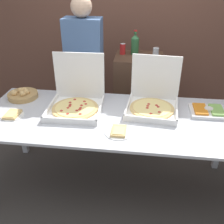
# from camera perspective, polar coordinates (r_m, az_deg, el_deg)

# --- Properties ---
(ground_plane) EXTENTS (16.00, 16.00, 0.00)m
(ground_plane) POSITION_cam_1_polar(r_m,az_deg,el_deg) (2.91, -0.00, -15.57)
(ground_plane) COLOR #423D38
(brick_wall_behind) EXTENTS (10.00, 0.06, 2.80)m
(brick_wall_behind) POSITION_cam_1_polar(r_m,az_deg,el_deg) (3.80, 3.42, 19.54)
(brick_wall_behind) COLOR brown
(brick_wall_behind) RESTS_ON ground_plane
(buffet_table) EXTENTS (2.39, 0.97, 0.85)m
(buffet_table) POSITION_cam_1_polar(r_m,az_deg,el_deg) (2.43, -0.00, -2.76)
(buffet_table) COLOR silver
(buffet_table) RESTS_ON ground_plane
(pizza_box_far_right) EXTENTS (0.51, 0.52, 0.47)m
(pizza_box_far_right) POSITION_cam_1_polar(r_m,az_deg,el_deg) (2.52, 8.88, 2.50)
(pizza_box_far_right) COLOR white
(pizza_box_far_right) RESTS_ON buffet_table
(pizza_box_far_left) EXTENTS (0.50, 0.52, 0.49)m
(pizza_box_far_left) POSITION_cam_1_polar(r_m,az_deg,el_deg) (2.51, -7.78, 2.62)
(pizza_box_far_left) COLOR white
(pizza_box_far_left) RESTS_ON buffet_table
(paper_plate_front_left) EXTENTS (0.23, 0.23, 0.03)m
(paper_plate_front_left) POSITION_cam_1_polar(r_m,az_deg,el_deg) (2.16, 1.49, -4.24)
(paper_plate_front_left) COLOR white
(paper_plate_front_left) RESTS_ON buffet_table
(paper_plate_front_center) EXTENTS (0.21, 0.21, 0.03)m
(paper_plate_front_center) POSITION_cam_1_polar(r_m,az_deg,el_deg) (2.56, -20.87, -0.54)
(paper_plate_front_center) COLOR white
(paper_plate_front_center) RESTS_ON buffet_table
(veggie_tray) EXTENTS (0.33, 0.26, 0.05)m
(veggie_tray) POSITION_cam_1_polar(r_m,az_deg,el_deg) (2.59, 20.20, 0.21)
(veggie_tray) COLOR white
(veggie_tray) RESTS_ON buffet_table
(bread_basket) EXTENTS (0.30, 0.30, 0.10)m
(bread_basket) POSITION_cam_1_polar(r_m,az_deg,el_deg) (2.86, -18.87, 3.62)
(bread_basket) COLOR tan
(bread_basket) RESTS_ON buffet_table
(sideboard_podium) EXTENTS (0.56, 0.48, 1.13)m
(sideboard_podium) POSITION_cam_1_polar(r_m,az_deg,el_deg) (3.33, 5.51, 2.75)
(sideboard_podium) COLOR #4C3323
(sideboard_podium) RESTS_ON ground_plane
(soda_bottle) EXTENTS (0.09, 0.09, 0.28)m
(soda_bottle) POSITION_cam_1_polar(r_m,az_deg,el_deg) (3.16, 5.02, 14.52)
(soda_bottle) COLOR #2D6638
(soda_bottle) RESTS_ON sideboard_podium
(soda_can_silver) EXTENTS (0.07, 0.07, 0.12)m
(soda_can_silver) POSITION_cam_1_polar(r_m,az_deg,el_deg) (3.04, 9.48, 12.51)
(soda_can_silver) COLOR silver
(soda_can_silver) RESTS_ON sideboard_podium
(soda_can_colored) EXTENTS (0.07, 0.07, 0.12)m
(soda_can_colored) POSITION_cam_1_polar(r_m,az_deg,el_deg) (3.17, 2.35, 13.57)
(soda_can_colored) COLOR red
(soda_can_colored) RESTS_ON sideboard_podium
(person_guest_cap) EXTENTS (0.40, 0.22, 1.80)m
(person_guest_cap) POSITION_cam_1_polar(r_m,az_deg,el_deg) (3.02, -5.88, 7.79)
(person_guest_cap) COLOR black
(person_guest_cap) RESTS_ON ground_plane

